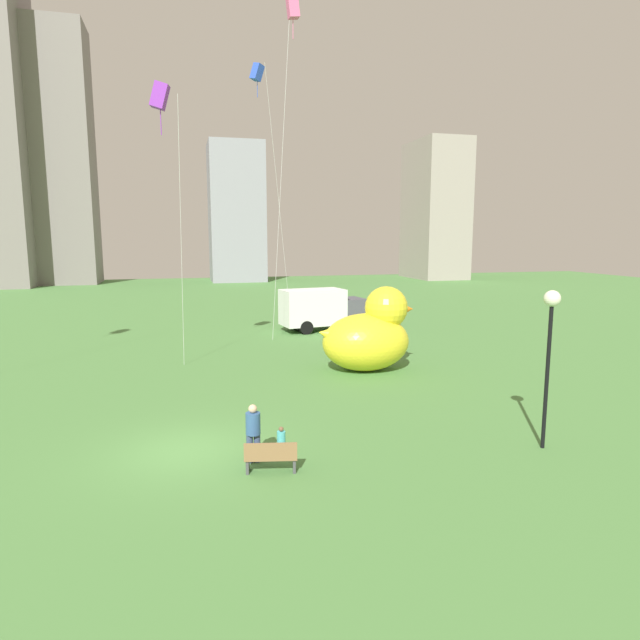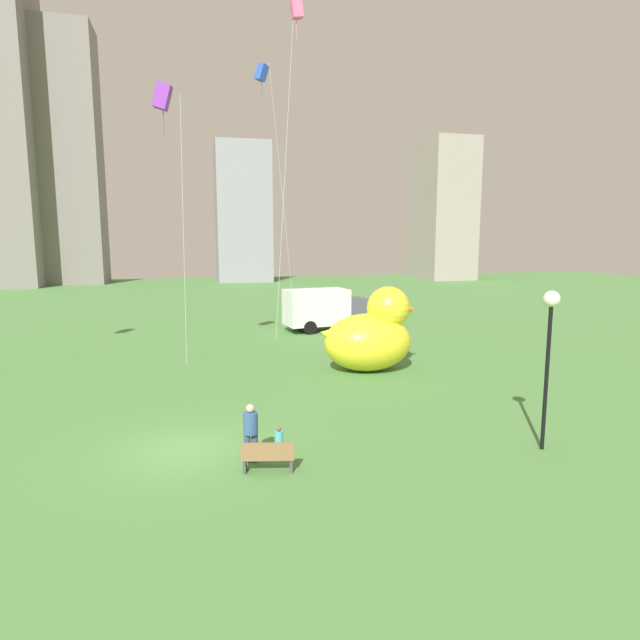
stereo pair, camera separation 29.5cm
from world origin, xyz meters
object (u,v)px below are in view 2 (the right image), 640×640
person_adult (251,430)px  lamppost (550,327)px  kite_purple (163,99)px  kite_blue (262,75)px  giant_inflatable_duck (371,335)px  person_child (279,441)px  kite_pink (296,12)px  park_bench (268,456)px  box_truck (325,310)px

person_adult → lamppost: lamppost is taller
kite_purple → kite_blue: bearing=64.9°
giant_inflatable_duck → kite_blue: 22.96m
person_child → kite_pink: 26.50m
giant_inflatable_duck → kite_pink: (-1.83, 8.80, 17.56)m
lamppost → kite_pink: bearing=101.0°
person_child → kite_purple: (-3.26, 11.98, 12.06)m
park_bench → kite_blue: (3.56, 26.43, 17.29)m
person_adult → box_truck: size_ratio=0.28×
person_adult → giant_inflatable_duck: bearing=54.1°
person_child → box_truck: box_truck is taller
person_child → lamppost: lamppost is taller
lamppost → kite_blue: size_ratio=0.26×
box_truck → kite_pink: size_ratio=0.30×
kite_pink → kite_blue: bearing=98.2°
person_child → kite_blue: kite_blue is taller
person_child → giant_inflatable_duck: size_ratio=0.21×
kite_purple → park_bench: bearing=-77.5°
lamppost → person_adult: bearing=172.6°
person_child → kite_pink: bearing=77.1°
lamppost → kite_pink: kite_pink is taller
park_bench → giant_inflatable_duck: 12.18m
giant_inflatable_duck → kite_blue: bearing=100.1°
park_bench → kite_blue: size_ratio=0.08×
lamppost → box_truck: (-1.34, 21.96, -2.33)m
person_child → box_truck: bearing=72.5°
kite_blue → kite_purple: (-6.39, -13.66, -5.15)m
box_truck → kite_purple: size_ratio=0.46×
person_adult → kite_purple: (-2.46, 11.92, 11.67)m
park_bench → giant_inflatable_duck: size_ratio=0.31×
kite_pink → kite_purple: 11.81m
park_bench → person_child: 0.90m
park_bench → person_adult: (-0.37, 0.84, 0.48)m
box_truck → park_bench: bearing=-108.0°
lamppost → kite_purple: size_ratio=0.36×
person_adult → park_bench: bearing=-66.4°
lamppost → box_truck: lamppost is taller
person_adult → kite_pink: (4.99, 18.21, 18.34)m
kite_purple → box_truck: bearing=42.1°
kite_blue → kite_purple: size_ratio=1.40×
kite_pink → box_truck: bearing=47.3°
giant_inflatable_duck → park_bench: bearing=-122.2°
person_adult → kite_pink: bearing=74.7°
park_bench → box_truck: size_ratio=0.25×
park_bench → kite_blue: 31.78m
person_child → lamppost: size_ratio=0.21×
person_child → kite_blue: size_ratio=0.05×
park_bench → lamppost: lamppost is taller
kite_purple → person_adult: bearing=-78.4°
box_truck → person_child: bearing=-107.5°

